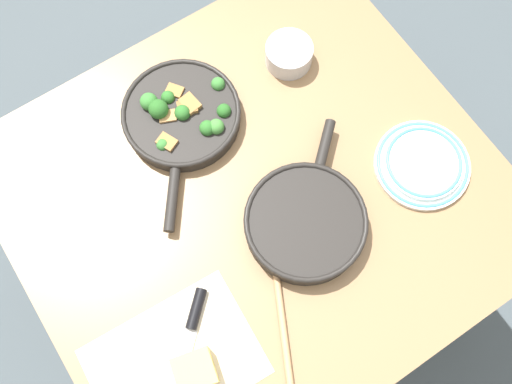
# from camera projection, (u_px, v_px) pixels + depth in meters

# --- Properties ---
(ground_plane) EXTENTS (14.00, 14.00, 0.00)m
(ground_plane) POSITION_uv_depth(u_px,v_px,m) (256.00, 262.00, 1.97)
(ground_plane) COLOR #424C51
(dining_table_red) EXTENTS (1.06, 0.98, 0.73)m
(dining_table_red) POSITION_uv_depth(u_px,v_px,m) (256.00, 206.00, 1.36)
(dining_table_red) COLOR olive
(dining_table_red) RESTS_ON ground_plane
(skillet_broccoli) EXTENTS (0.32, 0.37, 0.07)m
(skillet_broccoli) POSITION_uv_depth(u_px,v_px,m) (181.00, 116.00, 1.31)
(skillet_broccoli) COLOR black
(skillet_broccoli) RESTS_ON dining_table_red
(skillet_eggs) EXTENTS (0.33, 0.31, 0.06)m
(skillet_eggs) POSITION_uv_depth(u_px,v_px,m) (305.00, 222.00, 1.23)
(skillet_eggs) COLOR black
(skillet_eggs) RESTS_ON dining_table_red
(wooden_spoon) EXTENTS (0.18, 0.32, 0.02)m
(wooden_spoon) POSITION_uv_depth(u_px,v_px,m) (277.00, 284.00, 1.21)
(wooden_spoon) COLOR tan
(wooden_spoon) RESTS_ON dining_table_red
(parchment_sheet) EXTENTS (0.35, 0.26, 0.00)m
(parchment_sheet) POSITION_uv_depth(u_px,v_px,m) (174.00, 361.00, 1.16)
(parchment_sheet) COLOR beige
(parchment_sheet) RESTS_ON dining_table_red
(grater_knife) EXTENTS (0.24, 0.22, 0.02)m
(grater_knife) POSITION_uv_depth(u_px,v_px,m) (188.00, 339.00, 1.17)
(grater_knife) COLOR silver
(grater_knife) RESTS_ON dining_table_red
(cheese_block) EXTENTS (0.09, 0.09, 0.05)m
(cheese_block) POSITION_uv_depth(u_px,v_px,m) (195.00, 371.00, 1.13)
(cheese_block) COLOR #E0C15B
(cheese_block) RESTS_ON dining_table_red
(dinner_plate_stack) EXTENTS (0.22, 0.22, 0.03)m
(dinner_plate_stack) POSITION_uv_depth(u_px,v_px,m) (423.00, 164.00, 1.29)
(dinner_plate_stack) COLOR white
(dinner_plate_stack) RESTS_ON dining_table_red
(prep_bowl_steel) EXTENTS (0.11, 0.11, 0.05)m
(prep_bowl_steel) POSITION_uv_depth(u_px,v_px,m) (289.00, 54.00, 1.36)
(prep_bowl_steel) COLOR #B7B7BC
(prep_bowl_steel) RESTS_ON dining_table_red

